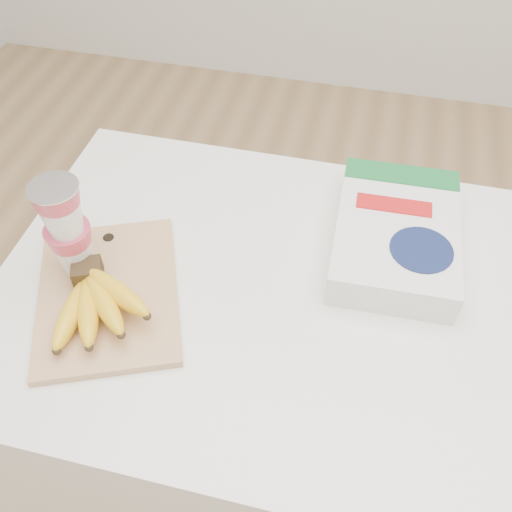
{
  "coord_description": "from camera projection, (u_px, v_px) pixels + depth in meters",
  "views": [
    {
      "loc": [
        0.06,
        -0.6,
        1.58
      ],
      "look_at": [
        -0.1,
        0.03,
        0.85
      ],
      "focal_mm": 40.0,
      "sensor_mm": 36.0,
      "label": 1
    }
  ],
  "objects": [
    {
      "name": "cutting_board",
      "position": [
        108.0,
        294.0,
        0.96
      ],
      "size": [
        0.33,
        0.38,
        0.02
      ],
      "primitive_type": "cube",
      "rotation": [
        0.0,
        0.0,
        0.39
      ],
      "color": "#DBB378",
      "rests_on": "table"
    },
    {
      "name": "yogurt_stack",
      "position": [
        66.0,
        226.0,
        0.92
      ],
      "size": [
        0.08,
        0.08,
        0.18
      ],
      "color": "white",
      "rests_on": "cutting_board"
    },
    {
      "name": "table",
      "position": [
        294.0,
        406.0,
        1.27
      ],
      "size": [
        1.08,
        0.72,
        0.81
      ],
      "primitive_type": "cube",
      "color": "white",
      "rests_on": "ground"
    },
    {
      "name": "bananas",
      "position": [
        95.0,
        301.0,
        0.91
      ],
      "size": [
        0.18,
        0.19,
        0.06
      ],
      "color": "#382816",
      "rests_on": "cutting_board"
    },
    {
      "name": "cereal_box",
      "position": [
        396.0,
        234.0,
        1.02
      ],
      "size": [
        0.22,
        0.32,
        0.07
      ],
      "rotation": [
        0.0,
        0.0,
        0.03
      ],
      "color": "white",
      "rests_on": "table"
    }
  ]
}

